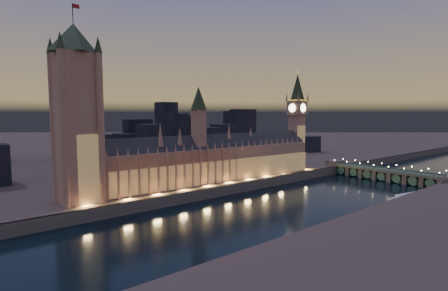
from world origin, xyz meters
TOP-DOWN VIEW (x-y plane):
  - ground_plane at (0.00, 0.00)m, footprint 2000.00×2000.00m
  - north_bank at (0.00, 520.00)m, footprint 2000.00×960.00m
  - embankment_wall at (0.00, 41.00)m, footprint 2000.00×2.50m
  - palace_of_westminster at (3.45, 61.74)m, footprint 202.00×28.89m
  - victoria_tower at (-110.00, 61.93)m, footprint 31.68×31.68m
  - elizabeth_tower at (108.00, 61.92)m, footprint 18.00×18.00m
  - westminster_bridge at (152.74, -3.46)m, footprint 17.13×113.00m
  - river_boat at (92.74, -58.00)m, footprint 46.39×20.10m
  - city_backdrop at (33.66, 248.38)m, footprint 467.35×215.63m

SIDE VIEW (x-z plane):
  - ground_plane at x=0.00m, z-range 0.00..0.00m
  - river_boat at x=92.74m, z-range -0.69..3.81m
  - north_bank at x=0.00m, z-range 0.00..8.00m
  - embankment_wall at x=0.00m, z-range 0.00..8.00m
  - westminster_bridge at x=152.74m, z-range -1.96..13.94m
  - palace_of_westminster at x=3.45m, z-range -12.63..65.37m
  - city_backdrop at x=33.66m, z-range -10.87..73.19m
  - elizabeth_tower at x=108.00m, z-range 13.78..116.59m
  - victoria_tower at x=-110.00m, z-range 7.59..131.91m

